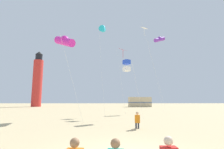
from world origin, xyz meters
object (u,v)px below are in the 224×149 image
Objects in this scene: kite_flyer_standing at (137,120)px; kite_tube_magenta at (65,41)px; lighthouse_distant at (37,80)px; kite_box_blue at (127,66)px; kite_tube_violet at (159,39)px; kite_diamond_white at (145,32)px; kite_tube_cyan at (102,29)px; kite_diamond_scarlet at (123,52)px; rv_van_tan at (140,102)px.

kite_flyer_standing is 9.26m from kite_tube_magenta.
kite_flyer_standing is 47.08m from lighthouse_distant.
kite_tube_magenta reaches higher than kite_box_blue.
kite_tube_violet is 1.06× the size of kite_diamond_white.
kite_box_blue is 0.51× the size of kite_tube_cyan.
kite_tube_violet reaches higher than kite_diamond_white.
kite_diamond_scarlet is 0.79× the size of kite_tube_cyan.
kite_diamond_white is at bearing 44.84° from kite_tube_magenta.
lighthouse_distant is (-23.54, 34.90, 2.47)m from kite_box_blue.
kite_tube_violet is at bearing 48.84° from kite_tube_magenta.
kite_tube_magenta is 10.69m from kite_diamond_scarlet.
kite_flyer_standing is 38.83m from rv_van_tan.
kite_tube_cyan is (-2.80, -2.69, 2.29)m from kite_diamond_scarlet.
kite_tube_cyan reaches higher than kite_tube_magenta.
rv_van_tan is (30.44, -1.80, -6.45)m from lighthouse_distant.
kite_flyer_standing is 16.75m from kite_diamond_white.
kite_flyer_standing is 0.20× the size of kite_box_blue.
kite_tube_violet is at bearing 41.32° from kite_tube_cyan.
kite_tube_violet is 23.44m from rv_van_tan.
kite_diamond_white reaches higher than rv_van_tan.
kite_diamond_white is (3.42, 6.89, 6.44)m from kite_box_blue.
kite_diamond_scarlet is (-0.03, 11.72, 8.03)m from kite_flyer_standing.
kite_diamond_scarlet is 0.73× the size of kite_diamond_white.
kite_diamond_scarlet is at bearing 56.34° from kite_tube_magenta.
kite_box_blue is 10.04m from kite_diamond_white.
kite_diamond_scarlet reaches higher than rv_van_tan.
kite_box_blue is at bearing -119.81° from kite_tube_violet.
rv_van_tan is at bearing 78.22° from kite_box_blue.
kite_tube_violet is 0.80× the size of lighthouse_distant.
kite_tube_magenta reaches higher than rv_van_tan.
kite_flyer_standing is at bearing -111.71° from kite_tube_violet.
kite_tube_magenta is 7.83m from kite_tube_cyan.
lighthouse_distant is 2.57× the size of rv_van_tan.
kite_diamond_white is at bearing 63.58° from kite_box_blue.
kite_tube_violet is at bearing 60.19° from kite_box_blue.
lighthouse_distant is at bearing 129.89° from kite_diamond_scarlet.
kite_diamond_white reaches higher than kite_tube_cyan.
kite_diamond_white is (9.16, 9.11, 4.68)m from kite_tube_magenta.
lighthouse_distant is at bearing 124.00° from kite_box_blue.
kite_tube_violet is at bearing -105.52° from kite_flyer_standing.
kite_diamond_scarlet is at bearing -139.71° from kite_tube_violet.
kite_tube_violet reaches higher than kite_box_blue.
kite_tube_magenta is 1.20× the size of rv_van_tan.
rv_van_tan is (3.48, 26.21, -10.42)m from kite_diamond_white.
kite_tube_cyan is at bearing -110.93° from rv_van_tan.
kite_tube_magenta is 6.40m from kite_box_blue.
kite_tube_violet is 1.16× the size of kite_tube_cyan.
kite_flyer_standing is at bearing -105.18° from kite_diamond_white.
kite_box_blue is at bearing -55.60° from kite_tube_cyan.
lighthouse_distant is 31.17m from rv_van_tan.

